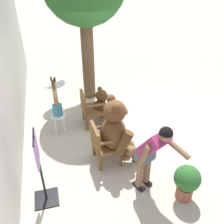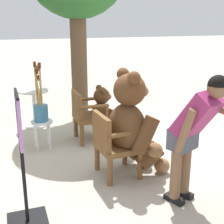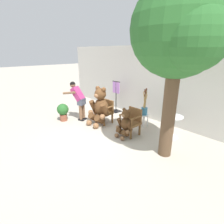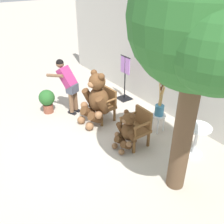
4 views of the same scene
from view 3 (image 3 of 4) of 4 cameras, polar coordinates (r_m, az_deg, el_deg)
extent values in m
plane|color=#B2A899|center=(5.84, -3.50, -7.04)|extent=(60.00, 60.00, 0.00)
cube|color=beige|center=(7.07, 11.86, 9.25)|extent=(10.00, 0.16, 2.80)
cube|color=brown|center=(6.54, -2.66, -0.20)|extent=(0.59, 0.55, 0.07)
cylinder|color=brown|center=(6.65, -5.30, -1.95)|extent=(0.07, 0.07, 0.37)
cylinder|color=brown|center=(6.33, -2.62, -3.02)|extent=(0.07, 0.07, 0.37)
cylinder|color=brown|center=(6.91, -2.64, -1.06)|extent=(0.07, 0.07, 0.37)
cylinder|color=brown|center=(6.60, 0.07, -2.04)|extent=(0.07, 0.07, 0.37)
cube|color=brown|center=(6.61, -1.22, 2.27)|extent=(0.52, 0.09, 0.42)
cylinder|color=brown|center=(6.64, -4.15, 2.39)|extent=(0.08, 0.48, 0.06)
cylinder|color=brown|center=(6.54, -5.51, 1.08)|extent=(0.05, 0.05, 0.22)
cylinder|color=brown|center=(6.28, -1.15, 1.45)|extent=(0.08, 0.48, 0.06)
cylinder|color=brown|center=(6.18, -2.54, 0.06)|extent=(0.05, 0.05, 0.22)
cube|color=brown|center=(5.64, 5.94, -3.56)|extent=(0.56, 0.52, 0.07)
cylinder|color=brown|center=(5.74, 2.74, -5.47)|extent=(0.07, 0.07, 0.37)
cylinder|color=brown|center=(5.45, 6.13, -6.97)|extent=(0.07, 0.07, 0.37)
cylinder|color=brown|center=(6.01, 5.62, -4.34)|extent=(0.07, 0.07, 0.37)
cylinder|color=brown|center=(5.74, 8.99, -5.69)|extent=(0.07, 0.07, 0.37)
cube|color=brown|center=(5.71, 7.59, -0.69)|extent=(0.52, 0.06, 0.42)
cylinder|color=brown|center=(5.71, 4.19, -0.48)|extent=(0.06, 0.48, 0.06)
cylinder|color=brown|center=(5.61, 2.65, -2.02)|extent=(0.05, 0.05, 0.22)
cylinder|color=brown|center=(5.39, 7.98, -1.83)|extent=(0.06, 0.48, 0.06)
cylinder|color=brown|center=(5.29, 6.43, -3.49)|extent=(0.05, 0.05, 0.22)
ellipsoid|color=brown|center=(6.39, -3.52, 1.53)|extent=(0.60, 0.52, 0.66)
sphere|color=brown|center=(6.23, -3.84, 5.91)|extent=(0.42, 0.42, 0.42)
ellipsoid|color=#8C603D|center=(6.13, -5.09, 5.34)|extent=(0.21, 0.16, 0.15)
sphere|color=black|center=(6.13, -5.09, 5.43)|extent=(0.06, 0.06, 0.06)
sphere|color=brown|center=(6.33, -4.68, 7.73)|extent=(0.17, 0.17, 0.17)
sphere|color=brown|center=(6.10, -2.74, 7.33)|extent=(0.17, 0.17, 0.17)
cylinder|color=brown|center=(6.55, -6.03, 1.90)|extent=(0.21, 0.37, 0.50)
sphere|color=#8C603D|center=(6.55, -6.94, -0.16)|extent=(0.20, 0.20, 0.20)
cylinder|color=brown|center=(6.11, -2.37, 0.68)|extent=(0.21, 0.37, 0.50)
sphere|color=#8C603D|center=(6.09, -3.15, -1.60)|extent=(0.20, 0.20, 0.20)
cylinder|color=brown|center=(6.49, -6.09, -1.61)|extent=(0.26, 0.42, 0.39)
sphere|color=#8C603D|center=(6.46, -7.49, -3.47)|extent=(0.21, 0.21, 0.21)
cylinder|color=brown|center=(6.24, -4.04, -2.43)|extent=(0.26, 0.42, 0.39)
sphere|color=#8C603D|center=(6.18, -5.27, -4.47)|extent=(0.21, 0.21, 0.21)
ellipsoid|color=#4C3019|center=(5.51, 4.68, -3.89)|extent=(0.38, 0.32, 0.44)
sphere|color=#4C3019|center=(5.37, 4.61, -0.65)|extent=(0.28, 0.28, 0.28)
ellipsoid|color=brown|center=(5.30, 3.72, -1.15)|extent=(0.13, 0.10, 0.10)
sphere|color=black|center=(5.30, 3.72, -1.08)|extent=(0.04, 0.04, 0.04)
sphere|color=#4C3019|center=(5.41, 3.96, 0.84)|extent=(0.11, 0.11, 0.11)
sphere|color=#4C3019|center=(5.28, 5.57, 0.30)|extent=(0.11, 0.11, 0.11)
cylinder|color=#4C3019|center=(5.59, 2.65, -3.47)|extent=(0.13, 0.24, 0.33)
sphere|color=brown|center=(5.60, 1.91, -5.05)|extent=(0.13, 0.13, 0.13)
cylinder|color=#4C3019|center=(5.33, 5.71, -4.73)|extent=(0.13, 0.24, 0.33)
sphere|color=brown|center=(5.33, 5.10, -6.46)|extent=(0.13, 0.13, 0.13)
cylinder|color=#4C3019|center=(5.58, 2.59, -6.21)|extent=(0.16, 0.27, 0.26)
sphere|color=brown|center=(5.56, 1.51, -7.65)|extent=(0.14, 0.14, 0.14)
cylinder|color=#4C3019|center=(5.43, 4.32, -6.99)|extent=(0.16, 0.27, 0.26)
sphere|color=brown|center=(5.39, 3.39, -8.56)|extent=(0.14, 0.14, 0.14)
cube|color=black|center=(7.10, -9.21, -2.05)|extent=(0.26, 0.18, 0.06)
cylinder|color=brown|center=(6.95, -9.40, 1.33)|extent=(0.12, 0.12, 0.82)
cube|color=black|center=(6.96, -10.03, -2.53)|extent=(0.26, 0.18, 0.06)
cylinder|color=brown|center=(6.81, -10.25, 0.90)|extent=(0.12, 0.12, 0.82)
cube|color=#4C5160|center=(6.80, -9.95, 3.36)|extent=(0.32, 0.36, 0.24)
cube|color=#9E2D66|center=(6.82, -11.15, 5.86)|extent=(0.56, 0.48, 0.56)
sphere|color=brown|center=(6.87, -12.71, 8.66)|extent=(0.21, 0.21, 0.21)
sphere|color=black|center=(6.87, -12.73, 8.82)|extent=(0.21, 0.21, 0.21)
cylinder|color=brown|center=(6.81, -13.83, 6.08)|extent=(0.55, 0.30, 0.17)
cylinder|color=brown|center=(6.99, -10.18, 5.25)|extent=(0.24, 0.17, 0.50)
cylinder|color=silver|center=(6.28, 10.39, -0.96)|extent=(0.34, 0.34, 0.03)
cylinder|color=silver|center=(6.38, 11.52, -2.92)|extent=(0.04, 0.04, 0.43)
cylinder|color=silver|center=(6.49, 10.13, -2.44)|extent=(0.04, 0.04, 0.43)
cylinder|color=silver|center=(6.23, 10.42, -3.39)|extent=(0.04, 0.04, 0.43)
cylinder|color=silver|center=(6.35, 9.01, -2.89)|extent=(0.04, 0.04, 0.43)
cylinder|color=teal|center=(6.23, 10.47, 0.29)|extent=(0.22, 0.22, 0.26)
cylinder|color=tan|center=(6.17, 10.45, 3.06)|extent=(0.05, 0.11, 0.71)
cylinder|color=#592D19|center=(6.07, 10.68, 6.66)|extent=(0.05, 0.05, 0.09)
cylinder|color=tan|center=(6.12, 10.49, 3.14)|extent=(0.12, 0.03, 0.75)
cylinder|color=#592D19|center=(6.01, 10.73, 6.97)|extent=(0.05, 0.04, 0.09)
cylinder|color=tan|center=(6.18, 10.45, 2.40)|extent=(0.03, 0.12, 0.57)
cylinder|color=#592D19|center=(6.09, 10.63, 5.33)|extent=(0.05, 0.06, 0.09)
cylinder|color=tan|center=(6.17, 10.75, 2.81)|extent=(0.15, 0.03, 0.66)
cylinder|color=#592D19|center=(6.07, 10.97, 6.19)|extent=(0.06, 0.05, 0.09)
cylinder|color=tan|center=(6.12, 10.55, 3.06)|extent=(0.16, 0.03, 0.73)
cylinder|color=#592D19|center=(6.03, 10.79, 6.79)|extent=(0.06, 0.04, 0.09)
cylinder|color=tan|center=(6.16, 10.95, 3.32)|extent=(0.07, 0.03, 0.78)
cylinder|color=#592D19|center=(6.06, 11.21, 7.20)|extent=(0.05, 0.04, 0.08)
cylinder|color=silver|center=(5.62, 19.54, -1.42)|extent=(0.56, 0.56, 0.03)
cylinder|color=silver|center=(5.75, 19.14, -4.78)|extent=(0.07, 0.07, 0.69)
cylinder|color=silver|center=(5.89, 18.79, -7.71)|extent=(0.40, 0.40, 0.03)
cylinder|color=brown|center=(4.47, 18.14, 0.52)|extent=(0.33, 0.33, 2.45)
sphere|color=#286028|center=(4.27, 20.85, 23.81)|extent=(2.04, 2.04, 2.04)
sphere|color=#286028|center=(3.75, 25.38, 20.88)|extent=(1.22, 1.22, 1.22)
cylinder|color=brown|center=(7.09, -15.54, -1.70)|extent=(0.28, 0.28, 0.26)
sphere|color=#286028|center=(6.98, -15.78, 0.83)|extent=(0.44, 0.44, 0.44)
cube|color=black|center=(7.90, 1.29, 0.29)|extent=(0.40, 0.40, 0.02)
cylinder|color=black|center=(7.71, 1.32, 4.97)|extent=(0.04, 0.04, 1.35)
cylinder|color=black|center=(7.57, 1.36, 9.92)|extent=(0.44, 0.03, 0.03)
cube|color=#B77AD1|center=(7.62, 1.35, 7.99)|extent=(0.40, 0.03, 0.48)
camera|label=1|loc=(9.73, -13.58, 24.60)|focal=40.00mm
camera|label=2|loc=(9.84, -10.13, 15.61)|focal=50.00mm
camera|label=4|loc=(1.23, 78.12, 59.61)|focal=40.00mm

